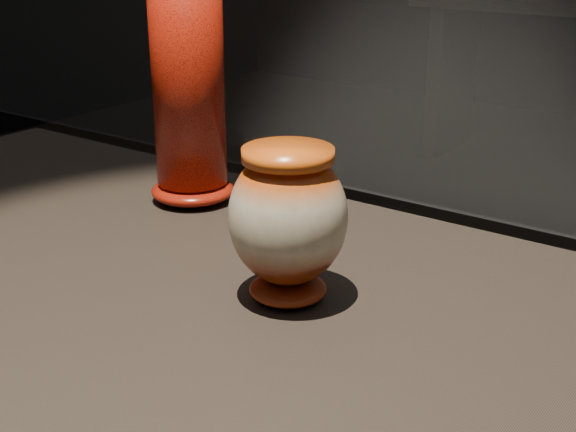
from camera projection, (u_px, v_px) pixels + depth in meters
The scene contains 2 objects.
main_vase at pixel (288, 219), 0.91m from camera, with size 0.18×0.18×0.18m.
tall_vase at pixel (188, 74), 1.20m from camera, with size 0.16×0.16×0.41m.
Camera 1 is at (0.40, -0.63, 1.33)m, focal length 50.00 mm.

